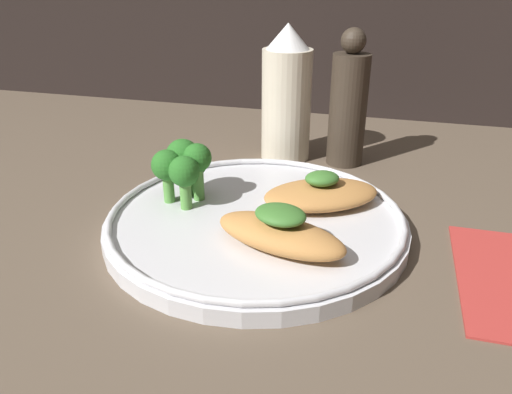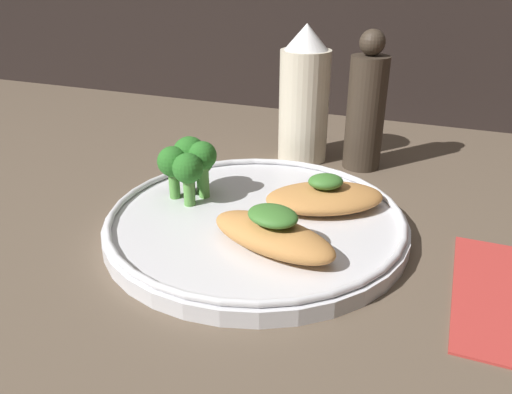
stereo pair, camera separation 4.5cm
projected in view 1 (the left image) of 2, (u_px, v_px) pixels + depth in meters
ground_plane at (256, 235)px, 46.27cm from camera, size 180.00×180.00×1.00cm
plate at (256, 221)px, 45.63cm from camera, size 27.37×27.37×2.00cm
grilled_meat_front at (280, 232)px, 39.95cm from camera, size 12.15×7.58×3.68cm
grilled_meat_middle at (321, 193)px, 47.28cm from camera, size 12.79×10.85×3.34cm
broccoli_bunch at (184, 164)px, 47.23cm from camera, size 5.44×5.50×5.76cm
sauce_bottle at (286, 96)px, 59.84cm from camera, size 5.96×5.96×16.15cm
pepper_grinder at (348, 105)px, 58.31cm from camera, size 4.38×4.38×15.88cm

